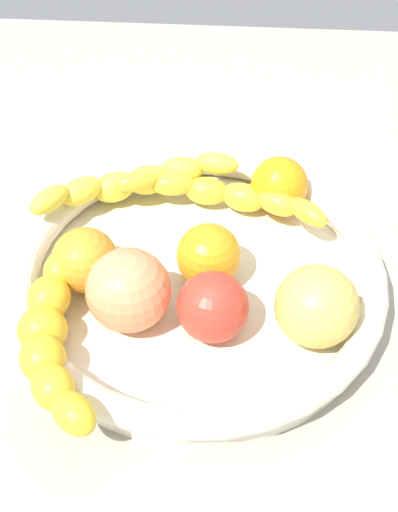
{
  "coord_description": "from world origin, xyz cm",
  "views": [
    {
      "loc": [
        -40.7,
        -3.04,
        49.29
      ],
      "look_at": [
        0.0,
        0.0,
        8.0
      ],
      "focal_mm": 42.95,
      "sensor_mm": 36.0,
      "label": 1
    }
  ],
  "objects_px": {
    "banana_draped_right": "(54,325)",
    "peach_blush": "(128,290)",
    "orange_mid_left": "(85,260)",
    "apple_yellow": "(316,306)",
    "fruit_bowl": "(199,275)",
    "banana_arching_top": "(133,182)",
    "banana_draped_left": "(224,194)",
    "orange_front": "(209,255)",
    "tomato_red": "(213,307)",
    "orange_mid_right": "(279,185)"
  },
  "relations": [
    {
      "from": "banana_draped_right",
      "to": "banana_arching_top",
      "type": "distance_m",
      "value": 0.2
    },
    {
      "from": "fruit_bowl",
      "to": "banana_arching_top",
      "type": "height_order",
      "value": "banana_arching_top"
    },
    {
      "from": "banana_draped_left",
      "to": "apple_yellow",
      "type": "bearing_deg",
      "value": -150.87
    },
    {
      "from": "fruit_bowl",
      "to": "orange_mid_left",
      "type": "bearing_deg",
      "value": 97.92
    },
    {
      "from": "banana_arching_top",
      "to": "banana_draped_right",
      "type": "bearing_deg",
      "value": 168.86
    },
    {
      "from": "orange_mid_left",
      "to": "orange_mid_right",
      "type": "relative_size",
      "value": 1.02
    },
    {
      "from": "orange_mid_left",
      "to": "tomato_red",
      "type": "distance_m",
      "value": 0.13
    },
    {
      "from": "tomato_red",
      "to": "apple_yellow",
      "type": "bearing_deg",
      "value": -87.79
    },
    {
      "from": "banana_draped_left",
      "to": "banana_draped_right",
      "type": "bearing_deg",
      "value": 143.63
    },
    {
      "from": "orange_mid_left",
      "to": "apple_yellow",
      "type": "distance_m",
      "value": 0.22
    },
    {
      "from": "fruit_bowl",
      "to": "banana_draped_left",
      "type": "height_order",
      "value": "banana_draped_left"
    },
    {
      "from": "banana_draped_left",
      "to": "orange_mid_left",
      "type": "height_order",
      "value": "orange_mid_left"
    },
    {
      "from": "fruit_bowl",
      "to": "banana_arching_top",
      "type": "xyz_separation_m",
      "value": [
        0.11,
        0.08,
        0.03
      ]
    },
    {
      "from": "apple_yellow",
      "to": "tomato_red",
      "type": "bearing_deg",
      "value": 92.21
    },
    {
      "from": "orange_mid_left",
      "to": "apple_yellow",
      "type": "bearing_deg",
      "value": -102.03
    },
    {
      "from": "banana_draped_right",
      "to": "orange_mid_right",
      "type": "bearing_deg",
      "value": -44.13
    },
    {
      "from": "peach_blush",
      "to": "tomato_red",
      "type": "xyz_separation_m",
      "value": [
        -0.01,
        -0.08,
        -0.01
      ]
    },
    {
      "from": "fruit_bowl",
      "to": "banana_draped_right",
      "type": "height_order",
      "value": "banana_draped_right"
    },
    {
      "from": "banana_arching_top",
      "to": "apple_yellow",
      "type": "xyz_separation_m",
      "value": [
        -0.17,
        -0.19,
        0.01
      ]
    },
    {
      "from": "orange_mid_left",
      "to": "peach_blush",
      "type": "height_order",
      "value": "peach_blush"
    },
    {
      "from": "tomato_red",
      "to": "banana_draped_right",
      "type": "bearing_deg",
      "value": 101.08
    },
    {
      "from": "banana_draped_left",
      "to": "banana_arching_top",
      "type": "distance_m",
      "value": 0.1
    },
    {
      "from": "banana_arching_top",
      "to": "tomato_red",
      "type": "relative_size",
      "value": 3.33
    },
    {
      "from": "orange_front",
      "to": "banana_arching_top",
      "type": "bearing_deg",
      "value": 40.19
    },
    {
      "from": "banana_draped_left",
      "to": "banana_draped_right",
      "type": "distance_m",
      "value": 0.23
    },
    {
      "from": "banana_draped_right",
      "to": "apple_yellow",
      "type": "xyz_separation_m",
      "value": [
        0.03,
        -0.22,
        0.01
      ]
    },
    {
      "from": "apple_yellow",
      "to": "orange_mid_left",
      "type": "bearing_deg",
      "value": 77.97
    },
    {
      "from": "fruit_bowl",
      "to": "tomato_red",
      "type": "height_order",
      "value": "tomato_red"
    },
    {
      "from": "fruit_bowl",
      "to": "banana_arching_top",
      "type": "distance_m",
      "value": 0.13
    },
    {
      "from": "orange_mid_left",
      "to": "tomato_red",
      "type": "xyz_separation_m",
      "value": [
        -0.05,
        -0.12,
        0.0
      ]
    },
    {
      "from": "banana_draped_right",
      "to": "apple_yellow",
      "type": "height_order",
      "value": "apple_yellow"
    },
    {
      "from": "banana_draped_right",
      "to": "orange_mid_right",
      "type": "distance_m",
      "value": 0.28
    },
    {
      "from": "orange_front",
      "to": "banana_draped_left",
      "type": "bearing_deg",
      "value": -6.07
    },
    {
      "from": "orange_front",
      "to": "orange_mid_right",
      "type": "distance_m",
      "value": 0.13
    },
    {
      "from": "orange_front",
      "to": "apple_yellow",
      "type": "distance_m",
      "value": 0.11
    },
    {
      "from": "tomato_red",
      "to": "apple_yellow",
      "type": "xyz_separation_m",
      "value": [
        0.0,
        -0.09,
        0.0
      ]
    },
    {
      "from": "orange_mid_left",
      "to": "peach_blush",
      "type": "relative_size",
      "value": 0.82
    },
    {
      "from": "peach_blush",
      "to": "apple_yellow",
      "type": "bearing_deg",
      "value": -91.77
    },
    {
      "from": "orange_front",
      "to": "orange_mid_right",
      "type": "relative_size",
      "value": 1.01
    },
    {
      "from": "banana_draped_left",
      "to": "orange_front",
      "type": "distance_m",
      "value": 0.1
    },
    {
      "from": "banana_arching_top",
      "to": "tomato_red",
      "type": "height_order",
      "value": "tomato_red"
    },
    {
      "from": "banana_draped_right",
      "to": "banana_draped_left",
      "type": "bearing_deg",
      "value": -36.37
    },
    {
      "from": "orange_mid_right",
      "to": "apple_yellow",
      "type": "relative_size",
      "value": 0.84
    },
    {
      "from": "banana_draped_right",
      "to": "peach_blush",
      "type": "height_order",
      "value": "peach_blush"
    },
    {
      "from": "fruit_bowl",
      "to": "banana_draped_left",
      "type": "xyz_separation_m",
      "value": [
        0.1,
        -0.02,
        0.02
      ]
    },
    {
      "from": "banana_draped_left",
      "to": "orange_front",
      "type": "bearing_deg",
      "value": 173.93
    },
    {
      "from": "banana_draped_right",
      "to": "peach_blush",
      "type": "distance_m",
      "value": 0.07
    },
    {
      "from": "fruit_bowl",
      "to": "peach_blush",
      "type": "distance_m",
      "value": 0.09
    },
    {
      "from": "orange_front",
      "to": "peach_blush",
      "type": "relative_size",
      "value": 0.82
    },
    {
      "from": "banana_arching_top",
      "to": "orange_front",
      "type": "distance_m",
      "value": 0.14
    }
  ]
}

